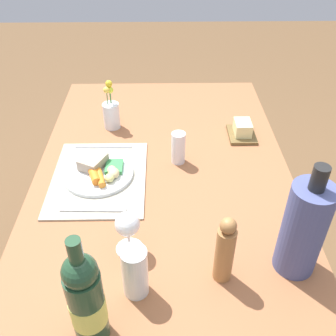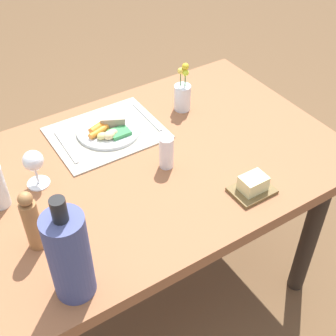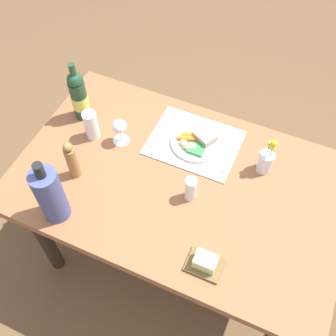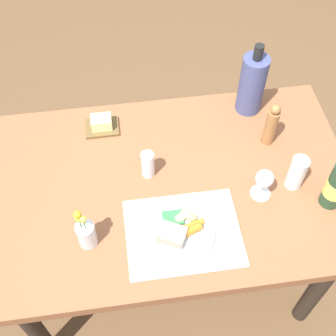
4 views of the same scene
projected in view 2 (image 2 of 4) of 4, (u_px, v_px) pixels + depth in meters
ground_plane at (147, 292)px, 2.02m from camera, size 8.00×8.00×0.00m
dining_table at (142, 185)px, 1.59m from camera, size 1.36×0.85×0.74m
placemat at (107, 133)px, 1.65m from camera, size 0.39×0.30×0.01m
dinner_plate at (109, 128)px, 1.64m from camera, size 0.23×0.23×0.05m
fork at (147, 116)px, 1.72m from camera, size 0.02×0.20×0.00m
knife at (66, 147)px, 1.58m from camera, size 0.02×0.20×0.00m
cooler_bottle at (69, 255)px, 1.08m from camera, size 0.10×0.10×0.32m
salt_shaker at (166, 152)px, 1.48m from camera, size 0.05×0.05×0.11m
flower_vase at (183, 95)px, 1.73m from camera, size 0.06×0.06×0.19m
pepper_mill at (32, 221)px, 1.21m from camera, size 0.05×0.05×0.20m
butter_dish at (253, 186)px, 1.41m from camera, size 0.13×0.10×0.06m
wine_glass at (33, 162)px, 1.40m from camera, size 0.07×0.07×0.13m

